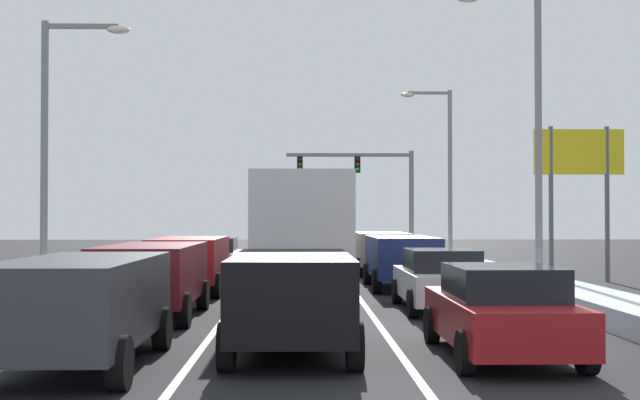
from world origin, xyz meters
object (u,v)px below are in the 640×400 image
suv_maroon_left_lane_second (152,274)px  roadside_sign_right (579,168)px  sedan_green_center_lane_fourth (303,252)px  street_lamp_left_mid (57,130)px  sedan_white_left_lane_fourth (214,257)px  traffic_light_gantry (372,180)px  suv_navy_right_lane_third (402,257)px  street_lamp_right_near (528,114)px  suv_red_left_lane_third (190,260)px  suv_charcoal_left_lane_nearest (81,301)px  sedan_white_right_lane_second (440,279)px  suv_tan_right_lane_fourth (381,249)px  suv_black_center_lane_nearest (292,293)px  street_lamp_right_mid (443,160)px  suv_silver_center_lane_third (299,254)px  box_truck_center_lane_second (302,232)px  sedan_red_right_lane_nearest (501,311)px

suv_maroon_left_lane_second → roadside_sign_right: size_ratio=0.89×
sedan_green_center_lane_fourth → street_lamp_left_mid: bearing=-124.9°
sedan_white_left_lane_fourth → traffic_light_gantry: traffic_light_gantry is taller
suv_navy_right_lane_third → street_lamp_right_near: 5.98m
suv_red_left_lane_third → suv_charcoal_left_lane_nearest: bearing=-90.1°
sedan_white_left_lane_fourth → street_lamp_left_mid: (-4.07, -6.48, 4.14)m
sedan_white_right_lane_second → suv_tan_right_lane_fourth: size_ratio=0.92×
traffic_light_gantry → street_lamp_right_near: 23.62m
suv_tan_right_lane_fourth → traffic_light_gantry: (1.02, 15.75, 3.48)m
suv_black_center_lane_nearest → roadside_sign_right: size_ratio=0.89×
sedan_white_right_lane_second → suv_maroon_left_lane_second: suv_maroon_left_lane_second is taller
suv_charcoal_left_lane_nearest → street_lamp_right_mid: bearing=70.3°
suv_silver_center_lane_third → suv_maroon_left_lane_second: (-3.32, -10.04, 0.00)m
street_lamp_left_mid → sedan_green_center_lane_fourth: bearing=55.1°
street_lamp_right_near → street_lamp_left_mid: (-14.41, -0.48, -0.60)m
suv_black_center_lane_nearest → street_lamp_right_near: size_ratio=0.52×
suv_black_center_lane_nearest → roadside_sign_right: 18.34m
traffic_light_gantry → box_truck_center_lane_second: bearing=-98.7°
suv_navy_right_lane_third → sedan_white_left_lane_fourth: (-6.50, 5.07, -0.25)m
box_truck_center_lane_second → roadside_sign_right: size_ratio=1.31×
suv_maroon_left_lane_second → street_lamp_right_near: 13.17m
suv_black_center_lane_nearest → sedan_green_center_lane_fourth: suv_black_center_lane_nearest is taller
box_truck_center_lane_second → street_lamp_right_near: 8.89m
suv_black_center_lane_nearest → street_lamp_right_near: (7.22, 11.53, 4.49)m
sedan_red_right_lane_nearest → roadside_sign_right: 17.25m
sedan_red_right_lane_nearest → sedan_white_right_lane_second: same height
sedan_white_right_lane_second → suv_silver_center_lane_third: 9.29m
suv_tan_right_lane_fourth → suv_charcoal_left_lane_nearest: 21.56m
sedan_white_right_lane_second → street_lamp_right_near: (3.63, 5.22, 4.74)m
suv_maroon_left_lane_second → street_lamp_left_mid: 8.31m
sedan_green_center_lane_fourth → sedan_white_left_lane_fourth: size_ratio=1.00×
suv_navy_right_lane_third → suv_tan_right_lane_fourth: bearing=90.1°
suv_tan_right_lane_fourth → sedan_white_right_lane_second: bearing=-89.0°
sedan_red_right_lane_nearest → suv_maroon_left_lane_second: bearing=140.9°
box_truck_center_lane_second → sedan_green_center_lane_fourth: size_ratio=1.60×
sedan_white_right_lane_second → suv_black_center_lane_nearest: (-3.59, -6.30, 0.25)m
suv_maroon_left_lane_second → sedan_white_left_lane_fourth: (0.10, 12.66, -0.25)m
suv_navy_right_lane_third → roadside_sign_right: roadside_sign_right is taller
street_lamp_right_near → suv_silver_center_lane_third: bearing=154.6°
sedan_white_right_lane_second → suv_red_left_lane_third: bearing=145.0°
suv_navy_right_lane_third → suv_red_left_lane_third: 6.72m
suv_black_center_lane_nearest → street_lamp_right_near: 14.32m
suv_charcoal_left_lane_nearest → street_lamp_right_near: (10.42, 12.86, 4.49)m
suv_maroon_left_lane_second → street_lamp_right_near: bearing=32.5°
sedan_green_center_lane_fourth → sedan_white_left_lane_fourth: same height
suv_charcoal_left_lane_nearest → suv_tan_right_lane_fourth: bearing=72.3°
street_lamp_left_mid → street_lamp_right_near: bearing=1.9°
box_truck_center_lane_second → suv_charcoal_left_lane_nearest: box_truck_center_lane_second is taller
suv_charcoal_left_lane_nearest → street_lamp_right_mid: 32.05m
sedan_red_right_lane_nearest → suv_silver_center_lane_third: (-3.33, 15.45, 0.25)m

